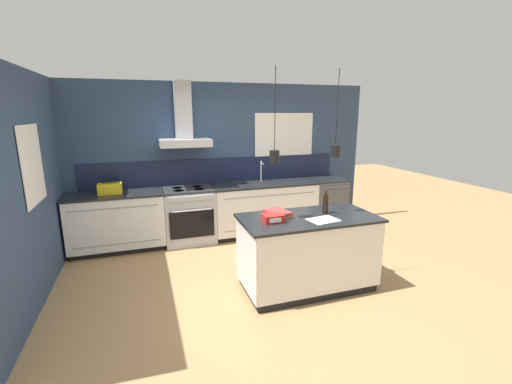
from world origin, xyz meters
TOP-DOWN VIEW (x-y plane):
  - ground_plane at (0.00, 0.00)m, footprint 16.00×16.00m
  - wall_back at (-0.02, 2.00)m, footprint 5.60×2.39m
  - wall_left at (-2.43, 0.70)m, footprint 0.08×3.80m
  - counter_run_left at (-1.66, 1.69)m, footprint 1.42×0.64m
  - counter_run_sink at (0.76, 1.69)m, footprint 1.85×0.64m
  - oven_range at (-0.56, 1.69)m, footprint 0.81×0.66m
  - dishwasher at (1.99, 1.69)m, footprint 0.62×0.65m
  - kitchen_island at (0.60, -0.31)m, footprint 1.63×0.83m
  - bottle_on_island at (0.85, -0.24)m, footprint 0.07×0.07m
  - book_stack at (0.24, -0.20)m, footprint 0.28×0.35m
  - red_supply_box at (0.12, -0.36)m, footprint 0.22×0.18m
  - paper_pile at (0.69, -0.49)m, footprint 0.37×0.30m
  - yellow_toolbox at (-1.72, 1.69)m, footprint 0.34×0.18m

SIDE VIEW (x-z plane):
  - ground_plane at x=0.00m, z-range 0.00..0.00m
  - oven_range at x=-0.56m, z-range 0.00..0.91m
  - dishwasher at x=1.99m, z-range 0.00..0.91m
  - kitchen_island at x=0.60m, z-range 0.00..0.91m
  - counter_run_left at x=-1.66m, z-range 0.01..0.92m
  - counter_run_sink at x=0.76m, z-range -0.17..1.10m
  - paper_pile at x=0.69m, z-range 0.91..0.92m
  - book_stack at x=0.24m, z-range 0.91..0.98m
  - red_supply_box at x=0.12m, z-range 0.91..1.00m
  - yellow_toolbox at x=-1.72m, z-range 0.90..1.09m
  - bottle_on_island at x=0.85m, z-range 0.88..1.17m
  - wall_left at x=-2.43m, z-range 0.00..2.60m
  - wall_back at x=-0.02m, z-range 0.05..2.65m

